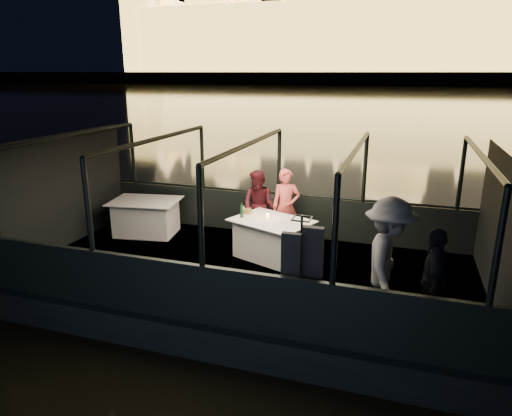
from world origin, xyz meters
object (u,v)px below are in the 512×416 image
(coat_stand, at_px, (300,271))
(person_man_maroon, at_px, (259,206))
(passenger_dark, at_px, (434,273))
(person_woman_coral, at_px, (286,209))
(wine_bottle, at_px, (242,210))
(dining_table_central, at_px, (271,239))
(dining_table_aft, at_px, (146,217))
(chair_port_left, at_px, (253,219))
(passenger_stripe, at_px, (387,269))
(chair_port_right, at_px, (276,223))

(coat_stand, distance_m, person_man_maroon, 3.64)
(passenger_dark, bearing_deg, person_woman_coral, -130.94)
(person_woman_coral, bearing_deg, passenger_dark, -63.56)
(coat_stand, relative_size, wine_bottle, 5.70)
(dining_table_central, bearing_deg, dining_table_aft, 171.32)
(chair_port_left, relative_size, person_woman_coral, 0.63)
(wine_bottle, bearing_deg, passenger_dark, -27.54)
(passenger_stripe, xyz_separation_m, passenger_dark, (0.61, 0.03, 0.00))
(coat_stand, height_order, person_woman_coral, coat_stand)
(coat_stand, relative_size, passenger_dark, 1.12)
(person_woman_coral, height_order, wine_bottle, person_woman_coral)
(dining_table_central, bearing_deg, passenger_dark, -32.55)
(dining_table_central, distance_m, person_man_maroon, 1.09)
(wine_bottle, bearing_deg, chair_port_right, 59.08)
(person_woman_coral, bearing_deg, chair_port_right, -172.62)
(coat_stand, xyz_separation_m, wine_bottle, (-1.69, 2.36, 0.02))
(chair_port_right, bearing_deg, passenger_stripe, -41.39)
(dining_table_central, relative_size, wine_bottle, 4.90)
(dining_table_aft, height_order, chair_port_left, chair_port_left)
(coat_stand, height_order, wine_bottle, coat_stand)
(dining_table_aft, bearing_deg, chair_port_left, 9.74)
(chair_port_right, height_order, person_woman_coral, person_woman_coral)
(chair_port_right, relative_size, passenger_stripe, 0.52)
(chair_port_left, distance_m, person_woman_coral, 0.79)
(passenger_dark, bearing_deg, wine_bottle, -114.43)
(chair_port_right, xyz_separation_m, person_man_maroon, (-0.42, 0.09, 0.30))
(person_woman_coral, bearing_deg, wine_bottle, -145.90)
(chair_port_left, relative_size, passenger_dark, 0.66)
(wine_bottle, bearing_deg, coat_stand, -54.40)
(dining_table_aft, bearing_deg, passenger_stripe, -23.66)
(chair_port_right, height_order, wine_bottle, wine_bottle)
(coat_stand, distance_m, passenger_stripe, 1.24)
(person_man_maroon, xyz_separation_m, passenger_dark, (3.35, -2.67, 0.10))
(chair_port_left, distance_m, person_man_maroon, 0.33)
(chair_port_left, height_order, chair_port_right, chair_port_left)
(coat_stand, relative_size, person_man_maroon, 1.12)
(dining_table_central, xyz_separation_m, passenger_stripe, (2.20, -1.83, 0.47))
(dining_table_aft, distance_m, passenger_stripe, 5.72)
(dining_table_aft, height_order, passenger_stripe, passenger_stripe)
(dining_table_central, xyz_separation_m, chair_port_right, (-0.12, 0.78, 0.06))
(dining_table_central, bearing_deg, chair_port_right, 98.87)
(person_woman_coral, height_order, passenger_dark, passenger_dark)
(dining_table_aft, height_order, wine_bottle, wine_bottle)
(coat_stand, height_order, passenger_stripe, passenger_stripe)
(dining_table_central, relative_size, chair_port_left, 1.45)
(person_woman_coral, xyz_separation_m, passenger_stripe, (2.14, -2.70, 0.10))
(coat_stand, bearing_deg, dining_table_aft, 145.41)
(dining_table_aft, distance_m, chair_port_left, 2.39)
(dining_table_aft, distance_m, wine_bottle, 2.53)
(chair_port_right, bearing_deg, wine_bottle, -113.95)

